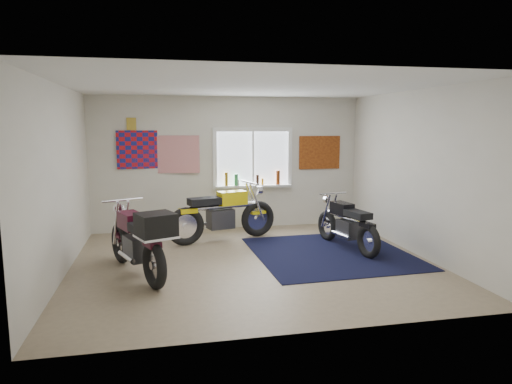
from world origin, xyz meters
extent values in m
plane|color=#9E896B|center=(0.00, 0.00, 0.00)|extent=(5.50, 5.50, 0.00)
plane|color=white|center=(0.00, 0.00, 2.70)|extent=(5.50, 5.50, 0.00)
plane|color=silver|center=(0.00, 2.50, 1.35)|extent=(5.50, 0.00, 5.50)
plane|color=silver|center=(0.00, -2.50, 1.35)|extent=(5.50, 0.00, 5.50)
plane|color=silver|center=(-2.75, 0.00, 1.35)|extent=(0.00, 5.00, 5.00)
plane|color=silver|center=(2.75, 0.00, 1.35)|extent=(0.00, 5.00, 5.00)
cube|color=black|center=(1.38, 0.24, 0.01)|extent=(2.58, 2.68, 0.01)
cube|color=white|center=(0.50, 2.48, 1.45)|extent=(1.50, 0.02, 1.10)
cube|color=white|center=(0.50, 2.47, 2.04)|extent=(1.66, 0.06, 0.08)
cube|color=white|center=(0.50, 2.47, 0.86)|extent=(1.66, 0.06, 0.08)
cube|color=white|center=(-0.29, 2.47, 1.45)|extent=(0.08, 0.06, 1.10)
cube|color=white|center=(1.29, 2.47, 1.45)|extent=(0.08, 0.06, 1.10)
cube|color=white|center=(0.50, 2.47, 1.45)|extent=(0.04, 0.06, 1.10)
cube|color=white|center=(0.50, 2.41, 0.88)|extent=(1.60, 0.16, 0.04)
cylinder|color=#856213|center=(-0.07, 2.40, 1.04)|extent=(0.07, 0.07, 0.28)
cylinder|color=silver|center=(0.18, 2.40, 0.96)|extent=(0.06, 0.06, 0.12)
cylinder|color=black|center=(0.58, 2.40, 1.01)|extent=(0.06, 0.06, 0.22)
cylinder|color=orange|center=(0.69, 2.40, 0.97)|extent=(0.05, 0.05, 0.14)
cylinder|color=maroon|center=(1.02, 2.40, 1.05)|extent=(0.09, 0.09, 0.30)
cylinder|color=#297A40|center=(0.14, 2.40, 1.02)|extent=(0.09, 0.09, 0.24)
plane|color=red|center=(-1.70, 2.48, 1.65)|extent=(1.00, 0.07, 1.00)
plane|color=red|center=(-1.05, 2.46, 1.55)|extent=(0.90, 0.09, 0.90)
cube|color=#B49433|center=(-1.90, 2.48, 2.15)|extent=(0.18, 0.02, 0.24)
cube|color=#A54C14|center=(1.95, 2.48, 1.55)|extent=(0.90, 0.03, 0.70)
torus|color=black|center=(0.43, 1.67, 0.34)|extent=(0.71, 0.32, 0.70)
torus|color=black|center=(-0.97, 1.27, 0.34)|extent=(0.71, 0.32, 0.70)
cylinder|color=white|center=(0.43, 1.67, 0.34)|extent=(0.14, 0.13, 0.11)
cylinder|color=white|center=(-0.97, 1.27, 0.34)|extent=(0.14, 0.13, 0.11)
cylinder|color=white|center=(-0.27, 1.47, 0.64)|extent=(1.28, 0.45, 0.09)
cube|color=#323235|center=(-0.32, 1.45, 0.42)|extent=(0.53, 0.41, 0.35)
cylinder|color=white|center=(-0.36, 1.61, 0.31)|extent=(0.57, 0.23, 0.07)
cube|color=yellow|center=(-0.09, 1.52, 0.79)|extent=(0.57, 0.40, 0.25)
cube|color=black|center=(-0.62, 1.37, 0.77)|extent=(0.63, 0.44, 0.12)
cube|color=yellow|center=(-0.92, 1.28, 0.62)|extent=(0.35, 0.25, 0.08)
cube|color=yellow|center=(0.43, 1.67, 0.47)|extent=(0.32, 0.22, 0.05)
cylinder|color=white|center=(0.25, 1.62, 1.06)|extent=(0.21, 0.63, 0.04)
cylinder|color=white|center=(0.45, 1.67, 0.89)|extent=(0.15, 0.19, 0.17)
torus|color=black|center=(1.63, 1.09, 0.28)|extent=(0.22, 0.57, 0.56)
torus|color=black|center=(1.87, -0.14, 0.28)|extent=(0.22, 0.57, 0.56)
cylinder|color=white|center=(1.63, 1.09, 0.28)|extent=(0.11, 0.11, 0.10)
cylinder|color=white|center=(1.87, -0.14, 0.28)|extent=(0.11, 0.11, 0.10)
cylinder|color=white|center=(1.75, 0.48, 0.55)|extent=(0.29, 1.12, 0.08)
cube|color=#323235|center=(1.76, 0.43, 0.36)|extent=(0.32, 0.44, 0.30)
cylinder|color=white|center=(1.62, 0.40, 0.27)|extent=(0.16, 0.49, 0.06)
cube|color=black|center=(1.72, 0.63, 0.68)|extent=(0.31, 0.48, 0.21)
cube|color=black|center=(1.81, 0.17, 0.66)|extent=(0.34, 0.53, 0.11)
cube|color=black|center=(1.86, -0.09, 0.54)|extent=(0.19, 0.29, 0.07)
cube|color=black|center=(1.63, 1.09, 0.38)|extent=(0.17, 0.27, 0.04)
cylinder|color=white|center=(1.66, 0.93, 0.91)|extent=(0.55, 0.14, 0.03)
cylinder|color=white|center=(1.63, 1.11, 0.77)|extent=(0.16, 0.12, 0.14)
torus|color=black|center=(-2.01, 0.43, 0.32)|extent=(0.36, 0.65, 0.65)
torus|color=black|center=(-1.49, -0.86, 0.32)|extent=(0.36, 0.65, 0.65)
cylinder|color=white|center=(-2.01, 0.43, 0.32)|extent=(0.13, 0.14, 0.11)
cylinder|color=white|center=(-1.49, -0.86, 0.32)|extent=(0.13, 0.14, 0.11)
cylinder|color=white|center=(-1.75, -0.21, 0.62)|extent=(0.55, 1.19, 0.09)
cube|color=#323235|center=(-1.73, -0.26, 0.40)|extent=(0.43, 0.52, 0.34)
cylinder|color=white|center=(-1.88, -0.32, 0.30)|extent=(0.27, 0.53, 0.07)
cube|color=#390917|center=(-1.82, -0.05, 0.76)|extent=(0.43, 0.56, 0.24)
cube|color=black|center=(-1.62, -0.54, 0.74)|extent=(0.46, 0.61, 0.12)
cube|color=#390917|center=(-1.51, -0.81, 0.60)|extent=(0.26, 0.34, 0.08)
cube|color=#390917|center=(-2.01, 0.43, 0.44)|extent=(0.23, 0.31, 0.05)
cylinder|color=white|center=(-1.94, 0.27, 1.01)|extent=(0.58, 0.26, 0.04)
cylinder|color=white|center=(-2.02, 0.45, 0.85)|extent=(0.18, 0.15, 0.16)
cube|color=black|center=(-1.45, -0.95, 0.87)|extent=(0.57, 0.55, 0.30)
camera|label=1|loc=(-1.37, -6.75, 2.12)|focal=32.00mm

